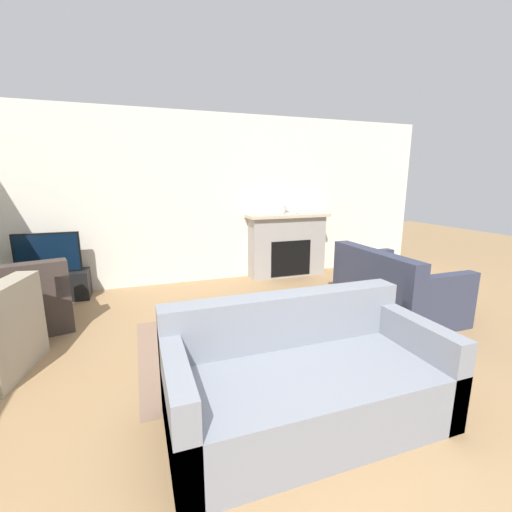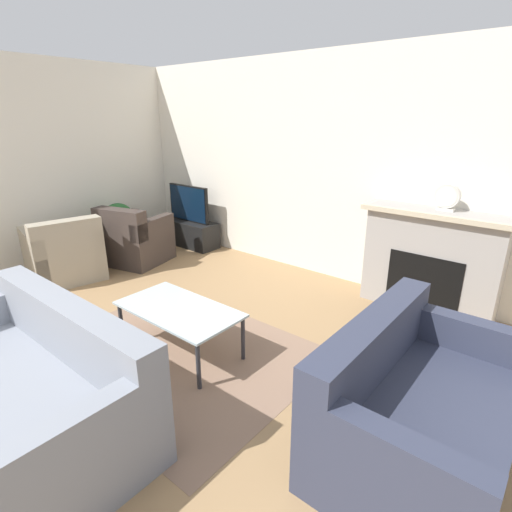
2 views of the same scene
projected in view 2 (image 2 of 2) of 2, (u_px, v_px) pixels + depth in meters
The scene contains 13 objects.
wall_back at pixel (307, 168), 5.05m from camera, with size 8.75×0.06×2.70m.
wall_left at pixel (25, 167), 5.17m from camera, with size 0.06×7.37×2.70m.
area_rug at pixel (179, 352), 3.54m from camera, with size 2.30×1.79×0.00m.
fireplace at pixel (431, 259), 4.15m from camera, with size 1.45×0.42×1.09m.
tv_stand at pixel (190, 233), 6.38m from camera, with size 0.96×0.39×0.40m.
tv at pixel (189, 204), 6.22m from camera, with size 0.82×0.06×0.56m.
couch_sectional at pixel (29, 392), 2.59m from camera, with size 1.90×0.94×0.82m.
couch_loveseat at pixel (416, 410), 2.43m from camera, with size 0.93×1.49×0.82m.
armchair_by_window at pixel (65, 256), 5.04m from camera, with size 0.96×0.95×0.82m.
armchair_accent at pixel (135, 242), 5.61m from camera, with size 0.94×0.95×0.82m.
coffee_table at pixel (179, 312), 3.43m from camera, with size 1.10×0.59×0.42m.
potted_plant at pixel (119, 222), 5.98m from camera, with size 0.47×0.47×0.75m.
mantel_clock at pixel (447, 197), 3.90m from camera, with size 0.24×0.07×0.27m.
Camera 2 is at (2.75, 0.02, 1.99)m, focal length 28.00 mm.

